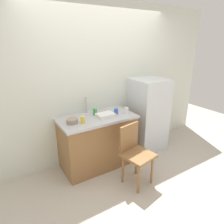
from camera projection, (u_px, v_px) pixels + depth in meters
The scene contains 13 objects.
ground_plane at pixel (133, 179), 3.02m from camera, with size 8.00×8.00×0.00m, color #BCB2A3.
back_wall at pixel (100, 84), 3.37m from camera, with size 4.80×0.10×2.62m, color silver.
cabinet_base at pixel (98, 142), 3.28m from camera, with size 1.18×0.60×0.83m, color olive.
countertop at pixel (97, 118), 3.13m from camera, with size 1.22×0.64×0.04m, color #B7B7BC.
faucet at pixel (86, 105), 3.24m from camera, with size 0.02×0.02×0.27m, color #B7B7BC.
refrigerator at pixel (148, 115), 3.74m from camera, with size 0.61×0.57×1.36m, color silver.
chair at pixel (135, 152), 2.83m from camera, with size 0.47×0.47×0.89m.
dish_tray at pixel (106, 115), 3.13m from camera, with size 0.28×0.20×0.05m, color white.
terracotta_bowl at pixel (72, 121), 2.87m from camera, with size 0.17×0.17×0.07m, color gray.
cup_blue at pixel (116, 111), 3.24m from camera, with size 0.07×0.07×0.09m, color blue.
cup_yellow at pixel (83, 120), 2.87m from camera, with size 0.06×0.06×0.10m, color yellow.
cup_green at pixel (95, 112), 3.19m from camera, with size 0.07×0.07×0.10m, color green.
cup_white at pixel (126, 110), 3.28m from camera, with size 0.07×0.07×0.10m, color white.
Camera 1 is at (-1.58, -1.95, 2.00)m, focal length 31.61 mm.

